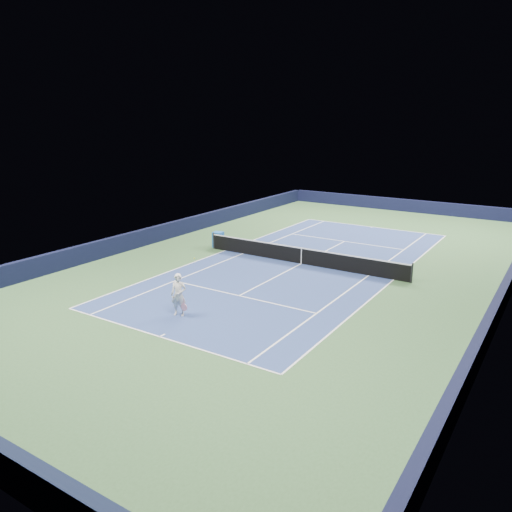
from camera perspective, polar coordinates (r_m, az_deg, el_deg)
The scene contains 19 objects.
ground at distance 29.25m, azimuth 5.19°, elevation -0.89°, with size 40.00×40.00×0.00m, color #32542E.
wall_far at distance 47.20m, azimuth 16.51°, elevation 5.59°, with size 22.00×0.35×1.10m, color black.
wall_right at distance 26.19m, azimuth 26.72°, elevation -3.31°, with size 0.35×40.00×1.10m, color black.
wall_left at distance 35.24m, azimuth -10.58°, elevation 2.70°, with size 0.35×40.00×1.10m, color black.
court_surface at distance 29.25m, azimuth 5.19°, elevation -0.89°, with size 10.97×23.77×0.01m, color navy.
baseline_far at distance 39.86m, azimuth 13.16°, elevation 3.26°, with size 10.97×0.08×0.00m, color white.
baseline_near at distance 20.11m, azimuth -10.95°, elevation -9.04°, with size 10.97×0.08×0.00m, color white.
sideline_doubles_right at distance 27.29m, azimuth 15.45°, elevation -2.63°, with size 0.08×23.77×0.00m, color white.
sideline_doubles_left at distance 32.04m, azimuth -3.53°, elevation 0.64°, with size 0.08×23.77×0.00m, color white.
sideline_singles_right at distance 27.69m, azimuth 12.76°, elevation -2.17°, with size 0.08×23.77×0.00m, color white.
sideline_singles_left at distance 31.27m, azimuth -1.50°, elevation 0.28°, with size 0.08×23.77×0.00m, color white.
service_line_far at distance 34.86m, azimuth 10.08°, elevation 1.67°, with size 8.23×0.08×0.00m, color white.
service_line_near at distance 24.03m, azimuth -1.94°, elevation -4.56°, with size 8.23×0.08×0.00m, color white.
center_service_line at distance 29.25m, azimuth 5.19°, elevation -0.88°, with size 0.08×12.80×0.00m, color white.
center_mark_far at distance 39.72m, azimuth 13.09°, elevation 3.22°, with size 0.08×0.30×0.00m, color white.
center_mark_near at distance 20.20m, azimuth -10.65°, elevation -8.90°, with size 0.08×0.30×0.00m, color white.
tennis_net at distance 29.11m, azimuth 5.21°, elevation 0.06°, with size 12.90×0.10×1.07m.
sponsor_cube at distance 32.81m, azimuth -4.34°, elevation 1.88°, with size 0.69×0.64×1.02m.
tennis_player at distance 21.68m, azimuth -8.82°, elevation -4.42°, with size 0.88×1.36×2.37m.
Camera 1 is at (12.84, -24.92, 8.34)m, focal length 35.00 mm.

